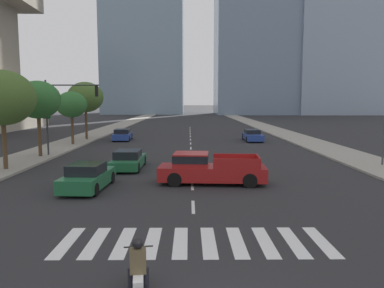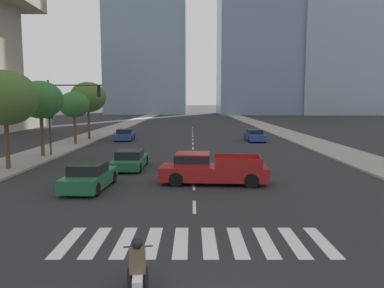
{
  "view_description": "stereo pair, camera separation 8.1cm",
  "coord_description": "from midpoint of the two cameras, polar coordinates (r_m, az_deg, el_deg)",
  "views": [
    {
      "loc": [
        -0.18,
        -5.93,
        4.46
      ],
      "look_at": [
        0.0,
        15.61,
        2.0
      ],
      "focal_mm": 35.22,
      "sensor_mm": 36.0,
      "label": 1
    },
    {
      "loc": [
        -0.1,
        -5.93,
        4.46
      ],
      "look_at": [
        0.0,
        15.61,
        2.0
      ],
      "focal_mm": 35.22,
      "sensor_mm": 36.0,
      "label": 2
    }
  ],
  "objects": [
    {
      "name": "sedan_green_1",
      "position": [
        25.36,
        -9.7,
        -2.4
      ],
      "size": [
        1.91,
        4.56,
        1.24
      ],
      "rotation": [
        0.0,
        0.0,
        1.56
      ],
      "color": "#1E6038",
      "rests_on": "ground"
    },
    {
      "name": "street_tree_third",
      "position": [
        39.65,
        -17.84,
        5.68
      ],
      "size": [
        3.04,
        3.04,
        5.26
      ],
      "color": "#4C3823",
      "rests_on": "sidewalk_west"
    },
    {
      "name": "pickup_truck",
      "position": [
        20.44,
        2.15,
        -3.77
      ],
      "size": [
        5.88,
        2.41,
        1.67
      ],
      "rotation": [
        0.0,
        0.0,
        3.07
      ],
      "color": "maroon",
      "rests_on": "ground"
    },
    {
      "name": "street_tree_nearest",
      "position": [
        26.61,
        -26.91,
        6.24
      ],
      "size": [
        4.1,
        4.1,
        6.26
      ],
      "color": "#4C3823",
      "rests_on": "sidewalk_west"
    },
    {
      "name": "lane_divider_center",
      "position": [
        39.79,
        -0.27,
        0.09
      ],
      "size": [
        0.14,
        50.0,
        0.01
      ],
      "color": "silver",
      "rests_on": "ground"
    },
    {
      "name": "motorcycle_trailing",
      "position": [
        9.01,
        -8.39,
        -19.03
      ],
      "size": [
        0.7,
        2.05,
        1.49
      ],
      "rotation": [
        0.0,
        0.0,
        1.69
      ],
      "color": "black",
      "rests_on": "ground"
    },
    {
      "name": "sedan_blue_0",
      "position": [
        42.87,
        9.08,
        1.26
      ],
      "size": [
        1.86,
        4.71,
        1.27
      ],
      "rotation": [
        0.0,
        0.0,
        -1.57
      ],
      "color": "navy",
      "rests_on": "ground"
    },
    {
      "name": "sidewalk_west",
      "position": [
        38.32,
        -19.63,
        -0.43
      ],
      "size": [
        4.0,
        260.0,
        0.15
      ],
      "primitive_type": "cube",
      "color": "gray",
      "rests_on": "ground"
    },
    {
      "name": "crosswalk_near",
      "position": [
        12.37,
        0.2,
        -14.6
      ],
      "size": [
        8.55,
        2.7,
        0.01
      ],
      "color": "silver",
      "rests_on": "ground"
    },
    {
      "name": "sedan_blue_2",
      "position": [
        43.76,
        -10.55,
        1.34
      ],
      "size": [
        2.07,
        4.46,
        1.29
      ],
      "rotation": [
        0.0,
        0.0,
        1.62
      ],
      "color": "navy",
      "rests_on": "ground"
    },
    {
      "name": "traffic_signal_far",
      "position": [
        31.69,
        -18.59,
        5.77
      ],
      "size": [
        4.57,
        0.28,
        5.97
      ],
      "color": "#333335",
      "rests_on": "sidewalk_west"
    },
    {
      "name": "sedan_green_3",
      "position": [
        19.89,
        -15.61,
        -4.86
      ],
      "size": [
        2.05,
        4.36,
        1.35
      ],
      "rotation": [
        0.0,
        0.0,
        1.51
      ],
      "color": "#1E6038",
      "rests_on": "ground"
    },
    {
      "name": "street_tree_second",
      "position": [
        31.77,
        -22.36,
        6.19
      ],
      "size": [
        3.45,
        3.45,
        5.89
      ],
      "color": "#4C3823",
      "rests_on": "sidewalk_west"
    },
    {
      "name": "street_tree_fourth",
      "position": [
        44.6,
        -15.9,
        6.82
      ],
      "size": [
        4.03,
        4.03,
        6.47
      ],
      "color": "#4C3823",
      "rests_on": "sidewalk_west"
    },
    {
      "name": "sidewalk_east",
      "position": [
        38.41,
        19.08,
        -0.4
      ],
      "size": [
        4.0,
        260.0,
        0.15
      ],
      "primitive_type": "cube",
      "color": "gray",
      "rests_on": "ground"
    }
  ]
}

